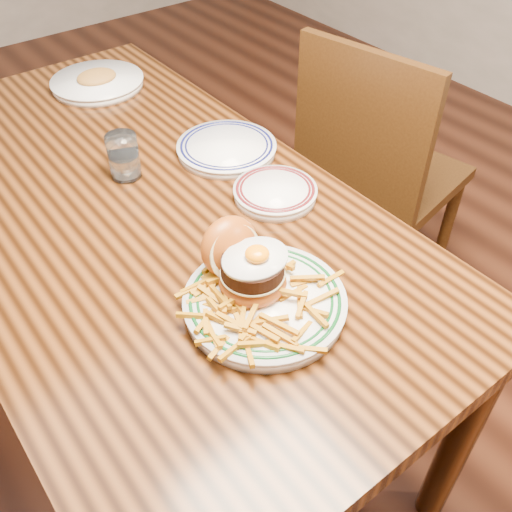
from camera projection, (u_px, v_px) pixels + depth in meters
floor at (168, 391)px, 1.80m from camera, size 6.00×6.00×0.00m
table at (139, 230)px, 1.35m from camera, size 0.85×1.60×0.75m
chair_right at (374, 172)px, 1.82m from camera, size 0.51×0.51×0.94m
main_plate at (259, 288)px, 1.03m from camera, size 0.30×0.31×0.14m
side_plate at (275, 192)px, 1.29m from camera, size 0.19×0.19×0.03m
rear_plate at (227, 148)px, 1.43m from camera, size 0.25×0.25×0.03m
water_glass at (124, 159)px, 1.33m from camera, size 0.07×0.07×0.11m
far_plate at (97, 82)px, 1.70m from camera, size 0.27×0.27×0.05m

